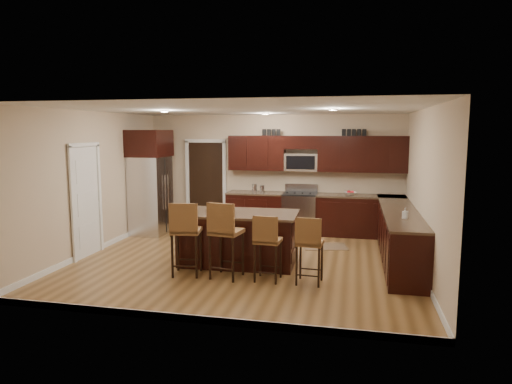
% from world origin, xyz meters
% --- Properties ---
extents(floor, '(6.00, 6.00, 0.00)m').
position_xyz_m(floor, '(0.00, 0.00, 0.00)').
color(floor, olive).
rests_on(floor, ground).
extents(ceiling, '(6.00, 6.00, 0.00)m').
position_xyz_m(ceiling, '(0.00, 0.00, 2.70)').
color(ceiling, silver).
rests_on(ceiling, wall_back).
extents(wall_back, '(6.00, 0.00, 6.00)m').
position_xyz_m(wall_back, '(0.00, 2.75, 1.35)').
color(wall_back, '#C5AE8E').
rests_on(wall_back, floor).
extents(wall_left, '(0.00, 5.50, 5.50)m').
position_xyz_m(wall_left, '(-3.00, 0.00, 1.35)').
color(wall_left, '#C5AE8E').
rests_on(wall_left, floor).
extents(wall_right, '(0.00, 5.50, 5.50)m').
position_xyz_m(wall_right, '(3.00, 0.00, 1.35)').
color(wall_right, '#C5AE8E').
rests_on(wall_right, floor).
extents(base_cabinets, '(4.02, 3.96, 0.92)m').
position_xyz_m(base_cabinets, '(1.90, 1.45, 0.46)').
color(base_cabinets, black).
rests_on(base_cabinets, floor).
extents(upper_cabinets, '(4.00, 0.33, 0.80)m').
position_xyz_m(upper_cabinets, '(1.04, 2.58, 1.84)').
color(upper_cabinets, black).
rests_on(upper_cabinets, wall_back).
extents(range, '(0.76, 0.64, 1.11)m').
position_xyz_m(range, '(0.68, 2.45, 0.47)').
color(range, silver).
rests_on(range, floor).
extents(microwave, '(0.76, 0.31, 0.40)m').
position_xyz_m(microwave, '(0.68, 2.60, 1.62)').
color(microwave, silver).
rests_on(microwave, upper_cabinets).
extents(doorway, '(0.85, 0.03, 2.06)m').
position_xyz_m(doorway, '(-1.65, 2.73, 1.03)').
color(doorway, black).
rests_on(doorway, floor).
extents(pantry_door, '(0.03, 0.80, 2.04)m').
position_xyz_m(pantry_door, '(-2.98, -0.30, 1.02)').
color(pantry_door, white).
rests_on(pantry_door, floor).
extents(letter_decor, '(2.20, 0.03, 0.15)m').
position_xyz_m(letter_decor, '(0.90, 2.58, 2.29)').
color(letter_decor, black).
rests_on(letter_decor, upper_cabinets).
extents(island, '(2.10, 1.14, 0.92)m').
position_xyz_m(island, '(-0.09, -0.18, 0.43)').
color(island, black).
rests_on(island, floor).
extents(stool_left, '(0.52, 0.52, 1.21)m').
position_xyz_m(stool_left, '(-0.74, -1.04, 0.75)').
color(stool_left, brown).
rests_on(stool_left, floor).
extents(stool_mid, '(0.53, 0.53, 1.23)m').
position_xyz_m(stool_mid, '(-0.09, -1.04, 0.77)').
color(stool_mid, brown).
rests_on(stool_mid, floor).
extents(stool_right, '(0.42, 0.42, 1.05)m').
position_xyz_m(stool_right, '(0.59, -1.03, 0.66)').
color(stool_right, brown).
rests_on(stool_right, floor).
extents(refrigerator, '(0.79, 0.94, 2.35)m').
position_xyz_m(refrigerator, '(-2.62, 1.69, 1.21)').
color(refrigerator, silver).
rests_on(refrigerator, floor).
extents(floor_mat, '(0.97, 0.75, 0.01)m').
position_xyz_m(floor_mat, '(1.34, 1.31, 0.01)').
color(floor_mat, brown).
rests_on(floor_mat, floor).
extents(fruit_bowl, '(0.32, 0.32, 0.07)m').
position_xyz_m(fruit_bowl, '(1.79, 2.45, 0.95)').
color(fruit_bowl, silver).
rests_on(fruit_bowl, base_cabinets).
extents(soap_bottle, '(0.10, 0.10, 0.17)m').
position_xyz_m(soap_bottle, '(2.70, -0.14, 1.01)').
color(soap_bottle, '#B2B2B2').
rests_on(soap_bottle, base_cabinets).
extents(canister_tall, '(0.12, 0.12, 0.19)m').
position_xyz_m(canister_tall, '(-0.38, 2.45, 1.01)').
color(canister_tall, silver).
rests_on(canister_tall, base_cabinets).
extents(canister_short, '(0.11, 0.11, 0.16)m').
position_xyz_m(canister_short, '(-0.20, 2.45, 1.00)').
color(canister_short, silver).
rests_on(canister_short, base_cabinets).
extents(island_jar, '(0.10, 0.10, 0.10)m').
position_xyz_m(island_jar, '(-0.59, -0.18, 0.97)').
color(island_jar, white).
rests_on(island_jar, island).
extents(stool_extra, '(0.42, 0.42, 1.05)m').
position_xyz_m(stool_extra, '(1.24, -1.03, 0.66)').
color(stool_extra, brown).
rests_on(stool_extra, floor).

